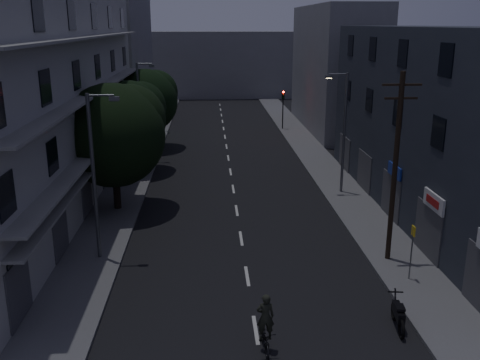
{
  "coord_description": "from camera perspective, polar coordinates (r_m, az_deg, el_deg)",
  "views": [
    {
      "loc": [
        -1.66,
        -15.77,
        11.17
      ],
      "look_at": [
        0.0,
        12.0,
        3.0
      ],
      "focal_mm": 40.0,
      "sensor_mm": 36.0,
      "label": 1
    }
  ],
  "objects": [
    {
      "name": "building_far_right",
      "position": [
        59.55,
        10.06,
        11.62
      ],
      "size": [
        6.0,
        20.0,
        13.0
      ],
      "primitive_type": "cube",
      "color": "slate",
      "rests_on": "ground"
    },
    {
      "name": "street_lamp_left_near",
      "position": [
        25.96,
        -15.15,
        1.12
      ],
      "size": [
        1.51,
        0.25,
        8.0
      ],
      "color": "#525559",
      "rests_on": "sidewalk_left"
    },
    {
      "name": "building_right",
      "position": [
        33.24,
        20.99,
        5.45
      ],
      "size": [
        6.19,
        28.0,
        11.0
      ],
      "color": "#282C36",
      "rests_on": "ground"
    },
    {
      "name": "sidewalk_right",
      "position": [
        43.23,
        8.93,
        1.29
      ],
      "size": [
        3.0,
        90.0,
        0.15
      ],
      "primitive_type": "cube",
      "color": "#565659",
      "rests_on": "ground"
    },
    {
      "name": "ground",
      "position": [
        42.31,
        -1.05,
        1.05
      ],
      "size": [
        160.0,
        160.0,
        0.0
      ],
      "primitive_type": "plane",
      "color": "black",
      "rests_on": "ground"
    },
    {
      "name": "utility_pole",
      "position": [
        25.81,
        16.23,
        1.57
      ],
      "size": [
        1.8,
        0.24,
        9.0
      ],
      "color": "black",
      "rests_on": "sidewalk_right"
    },
    {
      "name": "building_left",
      "position": [
        35.56,
        -20.5,
        8.6
      ],
      "size": [
        7.0,
        36.0,
        14.0
      ],
      "color": "#A6A6A1",
      "rests_on": "ground"
    },
    {
      "name": "tree_near",
      "position": [
        32.94,
        -13.28,
        5.08
      ],
      "size": [
        6.25,
        6.25,
        7.71
      ],
      "color": "black",
      "rests_on": "sidewalk_left"
    },
    {
      "name": "lane_markings",
      "position": [
        48.36,
        -1.36,
        3.01
      ],
      "size": [
        0.15,
        60.5,
        0.01
      ],
      "color": "beige",
      "rests_on": "ground"
    },
    {
      "name": "tree_mid",
      "position": [
        41.78,
        -11.72,
        6.82
      ],
      "size": [
        5.64,
        5.64,
        6.94
      ],
      "color": "black",
      "rests_on": "sidewalk_left"
    },
    {
      "name": "street_lamp_left_far",
      "position": [
        45.16,
        -10.58,
        7.72
      ],
      "size": [
        1.51,
        0.25,
        8.0
      ],
      "color": "#5A5D61",
      "rests_on": "sidewalk_left"
    },
    {
      "name": "street_lamp_right",
      "position": [
        36.04,
        10.9,
        5.56
      ],
      "size": [
        1.51,
        0.25,
        8.0
      ],
      "color": "slate",
      "rests_on": "sidewalk_right"
    },
    {
      "name": "building_far_end",
      "position": [
        86.01,
        -2.36,
        12.24
      ],
      "size": [
        24.0,
        8.0,
        10.0
      ],
      "primitive_type": "cube",
      "color": "slate",
      "rests_on": "ground"
    },
    {
      "name": "building_far_left",
      "position": [
        64.68,
        -12.96,
        13.16
      ],
      "size": [
        6.0,
        20.0,
        16.0
      ],
      "primitive_type": "cube",
      "color": "slate",
      "rests_on": "ground"
    },
    {
      "name": "traffic_signal_far_left",
      "position": [
        57.24,
        -8.21,
        8.09
      ],
      "size": [
        0.28,
        0.37,
        4.1
      ],
      "color": "black",
      "rests_on": "sidewalk_left"
    },
    {
      "name": "traffic_signal_far_right",
      "position": [
        58.26,
        4.62,
        8.35
      ],
      "size": [
        0.28,
        0.37,
        4.1
      ],
      "color": "black",
      "rests_on": "sidewalk_right"
    },
    {
      "name": "bus_stop_sign",
      "position": [
        24.85,
        17.9,
        -6.4
      ],
      "size": [
        0.06,
        0.35,
        2.52
      ],
      "color": "#595B60",
      "rests_on": "sidewalk_right"
    },
    {
      "name": "motorcycle",
      "position": [
        21.76,
        16.51,
        -13.67
      ],
      "size": [
        0.6,
        2.06,
        1.32
      ],
      "rotation": [
        0.0,
        0.0,
        -0.13
      ],
      "color": "black",
      "rests_on": "ground"
    },
    {
      "name": "cyclist",
      "position": [
        19.58,
        2.7,
        -15.84
      ],
      "size": [
        0.7,
        1.76,
        2.2
      ],
      "rotation": [
        0.0,
        0.0,
        0.05
      ],
      "color": "black",
      "rests_on": "ground"
    },
    {
      "name": "sidewalk_left",
      "position": [
        42.66,
        -11.17,
        0.97
      ],
      "size": [
        3.0,
        90.0,
        0.15
      ],
      "primitive_type": "cube",
      "color": "#565659",
      "rests_on": "ground"
    },
    {
      "name": "tree_far",
      "position": [
        49.71,
        -9.95,
        8.55
      ],
      "size": [
        5.77,
        5.77,
        7.14
      ],
      "color": "black",
      "rests_on": "sidewalk_left"
    }
  ]
}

